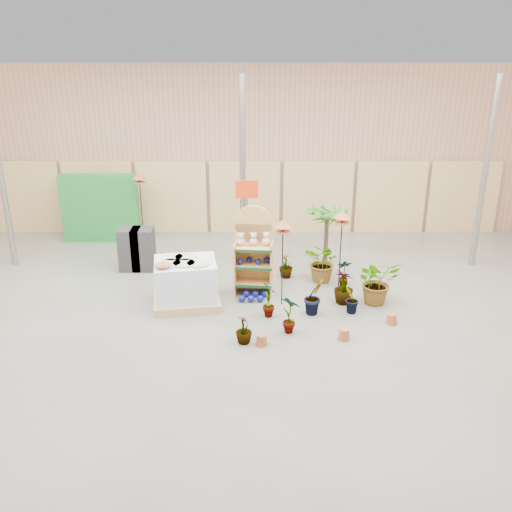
# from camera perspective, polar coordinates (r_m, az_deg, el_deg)

# --- Properties ---
(room) EXTENTS (15.20, 12.10, 4.70)m
(room) POSITION_cam_1_polar(r_m,az_deg,el_deg) (10.56, -1.63, 4.97)
(room) COLOR #5B5C51
(room) RESTS_ON ground
(display_shelf) EXTENTS (0.84, 0.58, 1.90)m
(display_shelf) POSITION_cam_1_polar(r_m,az_deg,el_deg) (12.00, -0.25, 0.25)
(display_shelf) COLOR #B88648
(display_shelf) RESTS_ON ground
(teddy_bears) EXTENTS (0.70, 0.18, 0.29)m
(teddy_bears) POSITION_cam_1_polar(r_m,az_deg,el_deg) (11.80, -0.16, 1.61)
(teddy_bears) COLOR #C9B397
(teddy_bears) RESTS_ON display_shelf
(gazing_balls_shelf) EXTENTS (0.70, 0.24, 0.13)m
(gazing_balls_shelf) POSITION_cam_1_polar(r_m,az_deg,el_deg) (11.95, -0.25, -0.46)
(gazing_balls_shelf) COLOR navy
(gazing_balls_shelf) RESTS_ON display_shelf
(gazing_balls_floor) EXTENTS (0.63, 0.39, 0.15)m
(gazing_balls_floor) POSITION_cam_1_polar(r_m,az_deg,el_deg) (11.93, -0.27, -4.04)
(gazing_balls_floor) COLOR navy
(gazing_balls_floor) RESTS_ON ground
(pallet_stack) EXTENTS (1.48, 1.30, 0.99)m
(pallet_stack) POSITION_cam_1_polar(r_m,az_deg,el_deg) (11.66, -7.03, -2.67)
(pallet_stack) COLOR tan
(pallet_stack) RESTS_ON ground
(charcoal_planters) EXTENTS (0.80, 0.50, 1.00)m
(charcoal_planters) POSITION_cam_1_polar(r_m,az_deg,el_deg) (13.57, -11.82, 0.68)
(charcoal_planters) COLOR black
(charcoal_planters) RESTS_ON ground
(trellis_stock) EXTENTS (2.00, 0.30, 1.80)m
(trellis_stock) POSITION_cam_1_polar(r_m,az_deg,el_deg) (15.58, -15.32, 4.63)
(trellis_stock) COLOR #1C752A
(trellis_stock) RESTS_ON ground
(offer_sign) EXTENTS (0.50, 0.08, 2.20)m
(offer_sign) POSITION_cam_1_polar(r_m,az_deg,el_deg) (12.72, -0.91, 4.83)
(offer_sign) COLOR gray
(offer_sign) RESTS_ON ground
(bird_table_front) EXTENTS (0.34, 0.34, 1.82)m
(bird_table_front) POSITION_cam_1_polar(r_m,az_deg,el_deg) (11.14, 2.72, 2.98)
(bird_table_front) COLOR black
(bird_table_front) RESTS_ON ground
(bird_table_right) EXTENTS (0.34, 0.34, 1.89)m
(bird_table_right) POSITION_cam_1_polar(r_m,az_deg,el_deg) (11.56, 8.63, 3.81)
(bird_table_right) COLOR black
(bird_table_right) RESTS_ON ground
(bird_table_back) EXTENTS (0.34, 0.34, 1.96)m
(bird_table_back) POSITION_cam_1_polar(r_m,az_deg,el_deg) (14.61, -11.61, 7.61)
(bird_table_back) COLOR black
(bird_table_back) RESTS_ON ground
(palm) EXTENTS (0.70, 0.70, 1.64)m
(palm) POSITION_cam_1_polar(r_m,az_deg,el_deg) (12.99, 7.14, 4.22)
(palm) COLOR #402F24
(palm) RESTS_ON ground
(potted_plant_0) EXTENTS (0.42, 0.48, 0.77)m
(potted_plant_0) POSITION_cam_1_polar(r_m,az_deg,el_deg) (11.10, 1.33, -4.30)
(potted_plant_0) COLOR #356A22
(potted_plant_0) RESTS_ON ground
(potted_plant_1) EXTENTS (0.52, 0.49, 0.75)m
(potted_plant_1) POSITION_cam_1_polar(r_m,az_deg,el_deg) (11.28, 5.83, -4.04)
(potted_plant_1) COLOR #356A22
(potted_plant_1) RESTS_ON ground
(potted_plant_3) EXTENTS (0.56, 0.56, 0.73)m
(potted_plant_3) POSITION_cam_1_polar(r_m,az_deg,el_deg) (11.80, 8.78, -3.05)
(potted_plant_3) COLOR #356A22
(potted_plant_3) RESTS_ON ground
(potted_plant_4) EXTENTS (0.34, 0.24, 0.64)m
(potted_plant_4) POSITION_cam_1_polar(r_m,az_deg,el_deg) (12.60, 8.79, -1.65)
(potted_plant_4) COLOR #356A22
(potted_plant_4) RESTS_ON ground
(potted_plant_6) EXTENTS (1.08, 1.06, 0.91)m
(potted_plant_6) POSITION_cam_1_polar(r_m,az_deg,el_deg) (12.73, 6.79, -0.63)
(potted_plant_6) COLOR #356A22
(potted_plant_6) RESTS_ON ground
(potted_plant_7) EXTENTS (0.43, 0.43, 0.54)m
(potted_plant_7) POSITION_cam_1_polar(r_m,az_deg,el_deg) (10.26, -1.23, -7.34)
(potted_plant_7) COLOR #356A22
(potted_plant_7) RESTS_ON ground
(potted_plant_8) EXTENTS (0.49, 0.48, 0.77)m
(potted_plant_8) POSITION_cam_1_polar(r_m,az_deg,el_deg) (10.54, 3.41, -5.80)
(potted_plant_8) COLOR #356A22
(potted_plant_8) RESTS_ON ground
(potted_plant_9) EXTENTS (0.37, 0.41, 0.60)m
(potted_plant_9) POSITION_cam_1_polar(r_m,az_deg,el_deg) (11.42, 9.54, -4.34)
(potted_plant_9) COLOR #356A22
(potted_plant_9) RESTS_ON ground
(potted_plant_10) EXTENTS (1.00, 0.91, 0.95)m
(potted_plant_10) POSITION_cam_1_polar(r_m,az_deg,el_deg) (11.90, 12.04, -2.48)
(potted_plant_10) COLOR #356A22
(potted_plant_10) RESTS_ON ground
(potted_plant_11) EXTENTS (0.43, 0.43, 0.57)m
(potted_plant_11) POSITION_cam_1_polar(r_m,az_deg,el_deg) (12.94, 3.03, -0.94)
(potted_plant_11) COLOR #356A22
(potted_plant_11) RESTS_ON ground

